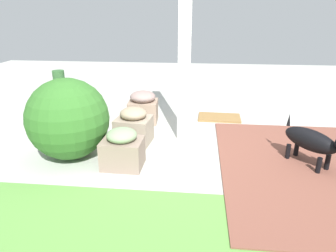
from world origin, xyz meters
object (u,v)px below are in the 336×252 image
(round_shrub, at_px, (68,119))
(terracotta_pot_tall, at_px, (62,102))
(porch_pillar, at_px, (185,37))
(dog, at_px, (315,141))
(doormat, at_px, (219,117))
(stone_planter_near, at_px, (134,126))
(stone_planter_mid, at_px, (123,149))
(stone_planter_nearest, at_px, (143,107))

(round_shrub, distance_m, terracotta_pot_tall, 1.33)
(porch_pillar, xyz_separation_m, terracotta_pot_tall, (1.79, -0.52, -0.97))
(dog, bearing_deg, porch_pillar, -26.05)
(terracotta_pot_tall, xyz_separation_m, doormat, (-2.28, -0.24, -0.24))
(stone_planter_near, bearing_deg, round_shrub, 35.96)
(porch_pillar, relative_size, doormat, 3.99)
(dog, bearing_deg, stone_planter_mid, 5.34)
(terracotta_pot_tall, relative_size, doormat, 1.16)
(porch_pillar, height_order, round_shrub, porch_pillar)
(terracotta_pot_tall, bearing_deg, porch_pillar, 163.90)
(porch_pillar, bearing_deg, round_shrub, 29.09)
(round_shrub, bearing_deg, stone_planter_nearest, -116.21)
(stone_planter_near, relative_size, dog, 0.68)
(stone_planter_near, height_order, doormat, stone_planter_near)
(terracotta_pot_tall, xyz_separation_m, dog, (-3.12, 1.17, 0.03))
(porch_pillar, bearing_deg, terracotta_pot_tall, -16.10)
(stone_planter_nearest, xyz_separation_m, stone_planter_near, (-0.02, 0.74, -0.01))
(porch_pillar, distance_m, stone_planter_mid, 1.43)
(porch_pillar, bearing_deg, stone_planter_near, 20.82)
(stone_planter_nearest, bearing_deg, dog, 148.75)
(stone_planter_nearest, height_order, terracotta_pot_tall, terracotta_pot_tall)
(stone_planter_nearest, relative_size, dog, 0.69)
(stone_planter_near, distance_m, dog, 1.96)
(porch_pillar, height_order, stone_planter_nearest, porch_pillar)
(porch_pillar, height_order, stone_planter_mid, porch_pillar)
(porch_pillar, relative_size, stone_planter_near, 5.55)
(stone_planter_near, relative_size, terracotta_pot_tall, 0.62)
(dog, bearing_deg, doormat, -59.21)
(stone_planter_near, height_order, round_shrub, round_shrub)
(stone_planter_nearest, bearing_deg, porch_pillar, 138.99)
(doormat, bearing_deg, stone_planter_nearest, 12.32)
(round_shrub, bearing_deg, terracotta_pot_tall, -62.53)
(porch_pillar, height_order, doormat, porch_pillar)
(round_shrub, distance_m, doormat, 2.23)
(stone_planter_mid, bearing_deg, doormat, -123.66)
(stone_planter_mid, xyz_separation_m, round_shrub, (0.61, -0.17, 0.24))
(doormat, bearing_deg, stone_planter_mid, 56.34)
(round_shrub, bearing_deg, doormat, -139.75)
(stone_planter_mid, height_order, round_shrub, round_shrub)
(round_shrub, height_order, terracotta_pot_tall, round_shrub)
(stone_planter_near, bearing_deg, dog, 167.25)
(doormat, bearing_deg, terracotta_pot_tall, 6.09)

